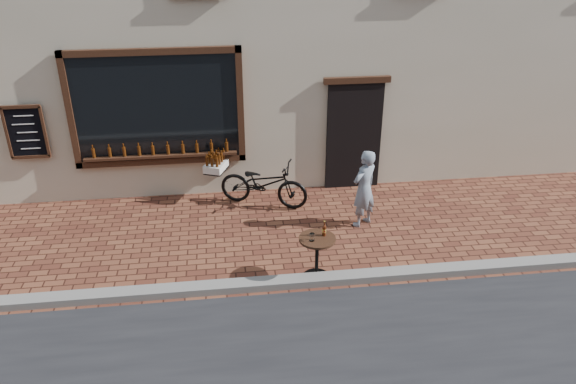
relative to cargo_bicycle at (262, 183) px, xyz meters
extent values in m
plane|color=#4E2419|center=(0.01, -2.87, -0.47)|extent=(90.00, 90.00, 0.00)
cube|color=slate|center=(0.01, -2.67, -0.41)|extent=(90.00, 0.25, 0.12)
cube|color=black|center=(-1.89, 0.58, 1.38)|extent=(3.00, 0.06, 2.00)
cube|color=black|center=(-1.89, 0.56, 2.44)|extent=(3.24, 0.10, 0.12)
cube|color=black|center=(-1.89, 0.56, 0.32)|extent=(3.24, 0.10, 0.12)
cube|color=black|center=(-3.45, 0.56, 1.38)|extent=(0.12, 0.10, 2.24)
cube|color=black|center=(-0.33, 0.56, 1.38)|extent=(0.12, 0.10, 2.24)
cube|color=black|center=(-1.89, 0.51, 0.45)|extent=(2.90, 0.16, 0.05)
cube|color=black|center=(1.91, 0.59, 0.63)|extent=(1.10, 0.10, 2.20)
cube|color=black|center=(1.91, 0.56, 1.79)|extent=(1.30, 0.10, 0.12)
cube|color=black|center=(-4.29, 0.57, 1.03)|extent=(0.62, 0.04, 0.92)
cylinder|color=#3D1C07|center=(-3.14, 0.51, 0.57)|extent=(0.06, 0.06, 0.19)
cylinder|color=#3D1C07|center=(-2.86, 0.51, 0.57)|extent=(0.06, 0.06, 0.19)
cylinder|color=#3D1C07|center=(-2.59, 0.51, 0.57)|extent=(0.06, 0.06, 0.19)
cylinder|color=#3D1C07|center=(-2.31, 0.51, 0.57)|extent=(0.06, 0.06, 0.19)
cylinder|color=#3D1C07|center=(-2.03, 0.51, 0.57)|extent=(0.06, 0.06, 0.19)
cylinder|color=#3D1C07|center=(-1.75, 0.51, 0.57)|extent=(0.06, 0.06, 0.19)
cylinder|color=#3D1C07|center=(-1.47, 0.51, 0.57)|extent=(0.06, 0.06, 0.19)
cylinder|color=#3D1C07|center=(-1.20, 0.51, 0.57)|extent=(0.06, 0.06, 0.19)
cylinder|color=#3D1C07|center=(-0.92, 0.51, 0.57)|extent=(0.06, 0.06, 0.19)
cylinder|color=#3D1C07|center=(-0.64, 0.51, 0.57)|extent=(0.06, 0.06, 0.19)
imported|color=black|center=(0.03, -0.01, -0.01)|extent=(1.84, 1.21, 0.91)
cube|color=black|center=(-0.86, 0.35, 0.16)|extent=(0.50, 0.58, 0.03)
cube|color=silver|center=(-0.86, 0.35, 0.25)|extent=(0.51, 0.60, 0.14)
cylinder|color=#3D1C07|center=(-0.83, 0.14, 0.42)|extent=(0.06, 0.06, 0.19)
cylinder|color=#3D1C07|center=(-0.93, 0.18, 0.42)|extent=(0.06, 0.06, 0.19)
cylinder|color=#3D1C07|center=(-1.02, 0.22, 0.42)|extent=(0.06, 0.06, 0.19)
cylinder|color=#3D1C07|center=(-0.79, 0.25, 0.42)|extent=(0.06, 0.06, 0.19)
cylinder|color=#3D1C07|center=(-0.88, 0.29, 0.42)|extent=(0.06, 0.06, 0.19)
cylinder|color=#3D1C07|center=(-0.98, 0.33, 0.42)|extent=(0.06, 0.06, 0.19)
cylinder|color=#3D1C07|center=(-0.74, 0.37, 0.42)|extent=(0.06, 0.06, 0.19)
cylinder|color=#3D1C07|center=(-0.84, 0.40, 0.42)|extent=(0.06, 0.06, 0.19)
cylinder|color=#3D1C07|center=(-0.93, 0.44, 0.42)|extent=(0.06, 0.06, 0.19)
cylinder|color=#3D1C07|center=(-0.70, 0.48, 0.42)|extent=(0.06, 0.06, 0.19)
cylinder|color=#3D1C07|center=(-0.79, 0.52, 0.42)|extent=(0.06, 0.06, 0.19)
cylinder|color=black|center=(0.64, -2.52, -0.45)|extent=(0.42, 0.42, 0.03)
cylinder|color=black|center=(0.64, -2.52, -0.11)|extent=(0.06, 0.06, 0.66)
cylinder|color=black|center=(0.64, -2.52, 0.24)|extent=(0.57, 0.57, 0.04)
cylinder|color=gold|center=(0.75, -2.47, 0.35)|extent=(0.06, 0.06, 0.06)
cylinder|color=white|center=(0.54, -2.59, 0.32)|extent=(0.07, 0.07, 0.12)
imported|color=gray|center=(1.75, -0.99, 0.26)|extent=(0.64, 0.59, 1.46)
camera|label=1|loc=(-0.71, -9.66, 4.76)|focal=35.00mm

